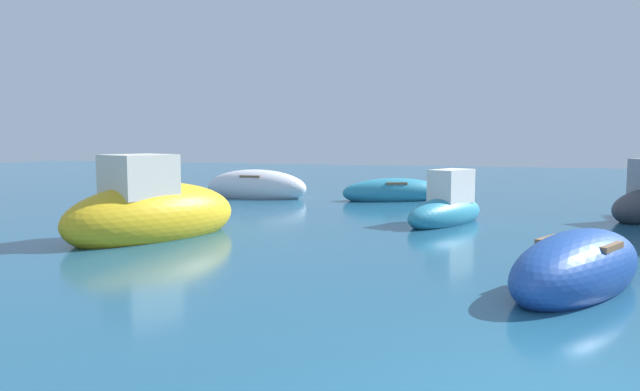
# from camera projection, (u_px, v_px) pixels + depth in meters

# --- Properties ---
(moored_boat_0) EXTENTS (3.72, 1.44, 1.28)m
(moored_boat_0) POSITION_uv_depth(u_px,v_px,m) (256.00, 187.00, 20.92)
(moored_boat_0) COLOR white
(moored_boat_0) RESTS_ON ground
(moored_boat_2) EXTENTS (3.18, 4.40, 2.10)m
(moored_boat_2) POSITION_uv_depth(u_px,v_px,m) (152.00, 213.00, 12.58)
(moored_boat_2) COLOR gold
(moored_boat_2) RESTS_ON ground
(moored_boat_3) EXTENTS (3.64, 2.47, 0.97)m
(moored_boat_3) POSITION_uv_depth(u_px,v_px,m) (394.00, 192.00, 19.97)
(moored_boat_3) COLOR teal
(moored_boat_3) RESTS_ON ground
(moored_boat_5) EXTENTS (2.16, 3.16, 1.52)m
(moored_boat_5) POSITION_uv_depth(u_px,v_px,m) (447.00, 208.00, 14.60)
(moored_boat_5) COLOR teal
(moored_boat_5) RESTS_ON ground
(moored_boat_6) EXTENTS (2.62, 3.55, 1.08)m
(moored_boat_6) POSITION_uv_depth(u_px,v_px,m) (578.00, 269.00, 8.23)
(moored_boat_6) COLOR #1E479E
(moored_boat_6) RESTS_ON ground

